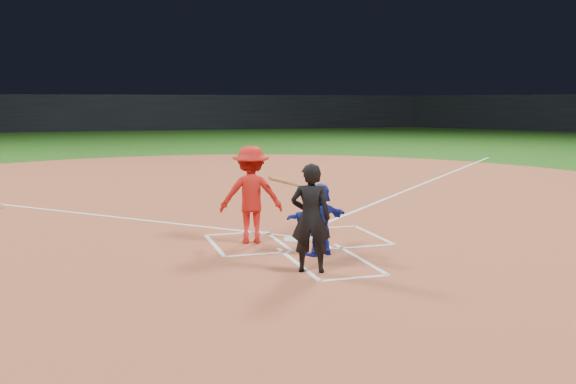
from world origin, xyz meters
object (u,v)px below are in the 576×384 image
object	(u,v)px
catcher	(320,219)
home_plate	(297,239)
umpire	(311,218)
batter_at_plate	(251,195)

from	to	relation	value
catcher	home_plate	bearing A→B (deg)	-102.90
home_plate	catcher	xyz separation A→B (m)	(-0.00, -1.27, 0.62)
umpire	catcher	bearing A→B (deg)	-93.30
catcher	umpire	size ratio (longest dim) A/B	0.74
home_plate	batter_at_plate	bearing A→B (deg)	-2.46
home_plate	umpire	world-z (taller)	umpire
home_plate	catcher	size ratio (longest dim) A/B	0.48
home_plate	catcher	bearing A→B (deg)	89.81
home_plate	umpire	size ratio (longest dim) A/B	0.35
batter_at_plate	umpire	bearing A→B (deg)	-80.77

